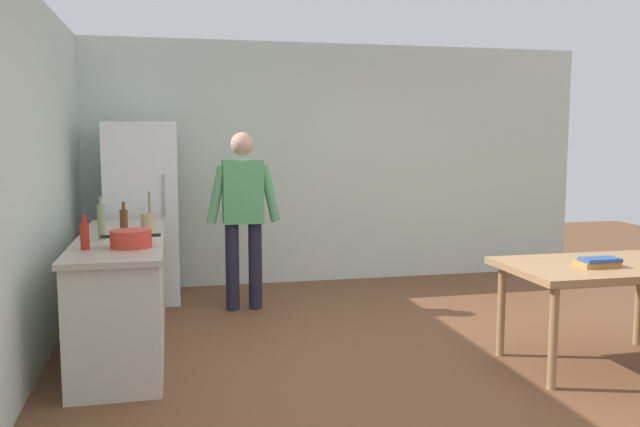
% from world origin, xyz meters
% --- Properties ---
extents(ground_plane, '(14.00, 14.00, 0.00)m').
position_xyz_m(ground_plane, '(0.00, 0.00, 0.00)').
color(ground_plane, brown).
extents(wall_back, '(6.40, 0.12, 2.70)m').
position_xyz_m(wall_back, '(0.00, 3.00, 1.35)').
color(wall_back, silver).
rests_on(wall_back, ground_plane).
extents(wall_left, '(0.12, 5.60, 2.70)m').
position_xyz_m(wall_left, '(-2.60, 0.20, 1.35)').
color(wall_left, silver).
rests_on(wall_left, ground_plane).
extents(kitchen_counter, '(0.64, 2.20, 0.90)m').
position_xyz_m(kitchen_counter, '(-2.00, 0.80, 0.45)').
color(kitchen_counter, beige).
rests_on(kitchen_counter, ground_plane).
extents(refrigerator, '(0.70, 0.67, 1.80)m').
position_xyz_m(refrigerator, '(-1.90, 2.40, 0.90)').
color(refrigerator, white).
rests_on(refrigerator, ground_plane).
extents(person, '(0.70, 0.22, 1.70)m').
position_xyz_m(person, '(-0.95, 1.85, 0.98)').
color(person, '#1E1E2D').
rests_on(person, ground_plane).
extents(dining_table, '(1.40, 0.90, 0.75)m').
position_xyz_m(dining_table, '(1.40, -0.30, 0.67)').
color(dining_table, '#9E754C').
rests_on(dining_table, ground_plane).
extents(cooking_pot, '(0.40, 0.28, 0.12)m').
position_xyz_m(cooking_pot, '(-1.89, 0.25, 0.96)').
color(cooking_pot, red).
rests_on(cooking_pot, kitchen_counter).
extents(utensil_jar, '(0.11, 0.11, 0.32)m').
position_xyz_m(utensil_jar, '(-1.81, 1.06, 0.98)').
color(utensil_jar, tan).
rests_on(utensil_jar, kitchen_counter).
extents(bottle_beer_brown, '(0.06, 0.06, 0.26)m').
position_xyz_m(bottle_beer_brown, '(-1.98, 0.84, 1.01)').
color(bottle_beer_brown, '#5B3314').
rests_on(bottle_beer_brown, kitchen_counter).
extents(bottle_sauce_red, '(0.06, 0.06, 0.24)m').
position_xyz_m(bottle_sauce_red, '(-2.19, 0.23, 1.00)').
color(bottle_sauce_red, '#B22319').
rests_on(bottle_sauce_red, kitchen_counter).
extents(bottle_vinegar_tall, '(0.06, 0.06, 0.32)m').
position_xyz_m(bottle_vinegar_tall, '(-2.12, 0.65, 1.04)').
color(bottle_vinegar_tall, gray).
rests_on(bottle_vinegar_tall, kitchen_counter).
extents(book_stack, '(0.28, 0.18, 0.07)m').
position_xyz_m(book_stack, '(1.29, -0.39, 0.78)').
color(book_stack, orange).
rests_on(book_stack, dining_table).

